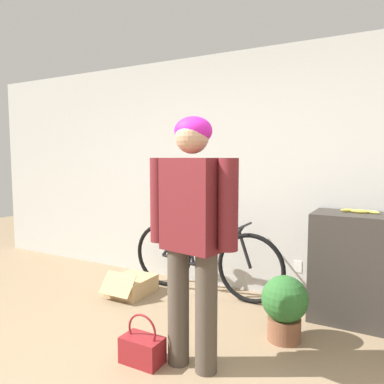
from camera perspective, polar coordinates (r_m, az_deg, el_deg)
name	(u,v)px	position (r m, az deg, el deg)	size (l,w,h in m)	color
wall_back	(250,173)	(4.10, 8.77, 2.88)	(8.00, 0.07, 2.60)	silver
side_shelf	(374,270)	(3.69, 25.96, -10.68)	(1.04, 0.48, 0.98)	#38332D
person	(192,222)	(2.55, 0.02, -4.63)	(0.66, 0.29, 1.74)	#4C4238
bicycle	(204,259)	(4.07, 1.83, -10.18)	(1.77, 0.46, 0.79)	black
banana	(359,211)	(3.64, 24.12, -2.68)	(0.33, 0.09, 0.03)	#EAD64C
handbag	(142,348)	(2.92, -7.59, -22.55)	(0.30, 0.18, 0.36)	maroon
cardboard_box	(131,285)	(4.21, -9.22, -13.85)	(0.39, 0.54, 0.27)	tan
potted_plant	(285,305)	(3.21, 13.93, -16.36)	(0.37, 0.37, 0.53)	brown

